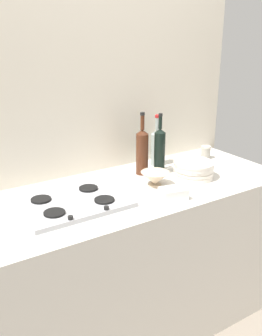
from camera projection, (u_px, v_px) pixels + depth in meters
ground_plane at (131, 323)px, 2.38m from camera, size 6.00×6.00×0.00m
counter_block at (131, 261)px, 2.23m from camera, size 1.80×0.70×0.90m
backsplash_panel at (96, 127)px, 2.29m from camera, size 1.90×0.06×2.32m
stovetop_hob at (73, 203)px, 1.88m from camera, size 0.52×0.38×0.04m
plate_stack at (193, 170)px, 2.22m from camera, size 0.24×0.24×0.10m
wine_bottle_leftmost at (157, 146)px, 2.40m from camera, size 0.08×0.08×0.32m
wine_bottle_mid_left at (160, 150)px, 2.25m from camera, size 0.06×0.06×0.36m
wine_bottle_mid_right at (142, 151)px, 2.25m from camera, size 0.07×0.07×0.37m
mixing_bowl at (155, 178)px, 2.10m from camera, size 0.16×0.16×0.08m
butter_dish at (173, 194)px, 1.95m from camera, size 0.15×0.12×0.06m
condiment_jar_front at (206, 152)px, 2.54m from camera, size 0.06×0.06×0.08m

